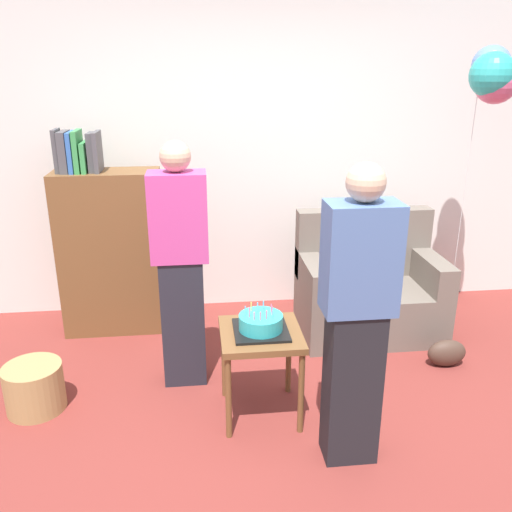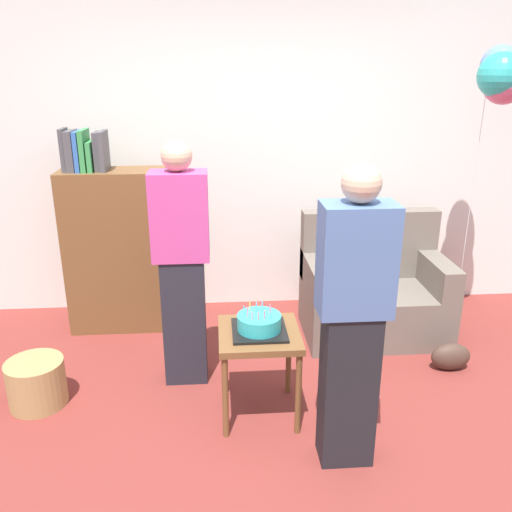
{
  "view_description": "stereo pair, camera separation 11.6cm",
  "coord_description": "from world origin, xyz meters",
  "px_view_note": "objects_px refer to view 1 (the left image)",
  "views": [
    {
      "loc": [
        -0.49,
        -2.47,
        2.04
      ],
      "look_at": [
        -0.14,
        0.58,
        0.95
      ],
      "focal_mm": 37.47,
      "sensor_mm": 36.0,
      "label": 1
    },
    {
      "loc": [
        -0.37,
        -2.48,
        2.04
      ],
      "look_at": [
        -0.14,
        0.58,
        0.95
      ],
      "focal_mm": 37.47,
      "sensor_mm": 36.0,
      "label": 2
    }
  ],
  "objects_px": {
    "bookshelf": "(111,248)",
    "birthday_cake": "(261,324)",
    "handbag": "(447,353)",
    "balloon_bunch": "(493,75)",
    "person_blowing_candles": "(181,266)",
    "wicker_basket": "(34,388)",
    "person_holding_cake": "(356,319)",
    "couch": "(368,291)",
    "side_table": "(261,344)"
  },
  "relations": [
    {
      "from": "person_blowing_candles",
      "to": "birthday_cake",
      "type": "bearing_deg",
      "value": -49.13
    },
    {
      "from": "person_blowing_candles",
      "to": "couch",
      "type": "bearing_deg",
      "value": 16.09
    },
    {
      "from": "birthday_cake",
      "to": "person_holding_cake",
      "type": "xyz_separation_m",
      "value": [
        0.44,
        -0.43,
        0.22
      ]
    },
    {
      "from": "side_table",
      "to": "wicker_basket",
      "type": "distance_m",
      "value": 1.45
    },
    {
      "from": "person_holding_cake",
      "to": "person_blowing_candles",
      "type": "bearing_deg",
      "value": -32.67
    },
    {
      "from": "bookshelf",
      "to": "person_holding_cake",
      "type": "distance_m",
      "value": 2.27
    },
    {
      "from": "wicker_basket",
      "to": "balloon_bunch",
      "type": "xyz_separation_m",
      "value": [
        3.17,
        0.76,
        1.84
      ]
    },
    {
      "from": "bookshelf",
      "to": "handbag",
      "type": "distance_m",
      "value": 2.66
    },
    {
      "from": "person_holding_cake",
      "to": "wicker_basket",
      "type": "height_order",
      "value": "person_holding_cake"
    },
    {
      "from": "bookshelf",
      "to": "side_table",
      "type": "xyz_separation_m",
      "value": [
        1.04,
        -1.3,
        -0.21
      ]
    },
    {
      "from": "birthday_cake",
      "to": "balloon_bunch",
      "type": "xyz_separation_m",
      "value": [
        1.77,
        0.96,
        1.37
      ]
    },
    {
      "from": "side_table",
      "to": "birthday_cake",
      "type": "height_order",
      "value": "birthday_cake"
    },
    {
      "from": "side_table",
      "to": "balloon_bunch",
      "type": "height_order",
      "value": "balloon_bunch"
    },
    {
      "from": "bookshelf",
      "to": "person_holding_cake",
      "type": "height_order",
      "value": "person_holding_cake"
    },
    {
      "from": "handbag",
      "to": "balloon_bunch",
      "type": "bearing_deg",
      "value": 56.36
    },
    {
      "from": "bookshelf",
      "to": "side_table",
      "type": "bearing_deg",
      "value": -51.35
    },
    {
      "from": "couch",
      "to": "wicker_basket",
      "type": "bearing_deg",
      "value": -161.05
    },
    {
      "from": "person_holding_cake",
      "to": "handbag",
      "type": "xyz_separation_m",
      "value": [
        0.96,
        0.83,
        -0.73
      ]
    },
    {
      "from": "bookshelf",
      "to": "handbag",
      "type": "xyz_separation_m",
      "value": [
        2.43,
        -0.89,
        -0.59
      ]
    },
    {
      "from": "couch",
      "to": "balloon_bunch",
      "type": "height_order",
      "value": "balloon_bunch"
    },
    {
      "from": "handbag",
      "to": "wicker_basket",
      "type": "bearing_deg",
      "value": -175.9
    },
    {
      "from": "couch",
      "to": "person_holding_cake",
      "type": "bearing_deg",
      "value": -111.05
    },
    {
      "from": "wicker_basket",
      "to": "balloon_bunch",
      "type": "height_order",
      "value": "balloon_bunch"
    },
    {
      "from": "bookshelf",
      "to": "balloon_bunch",
      "type": "relative_size",
      "value": 0.74
    },
    {
      "from": "side_table",
      "to": "birthday_cake",
      "type": "distance_m",
      "value": 0.13
    },
    {
      "from": "couch",
      "to": "person_holding_cake",
      "type": "height_order",
      "value": "person_holding_cake"
    },
    {
      "from": "bookshelf",
      "to": "balloon_bunch",
      "type": "xyz_separation_m",
      "value": [
        2.81,
        -0.33,
        1.3
      ]
    },
    {
      "from": "bookshelf",
      "to": "side_table",
      "type": "height_order",
      "value": "bookshelf"
    },
    {
      "from": "person_blowing_candles",
      "to": "wicker_basket",
      "type": "relative_size",
      "value": 4.53
    },
    {
      "from": "side_table",
      "to": "wicker_basket",
      "type": "xyz_separation_m",
      "value": [
        -1.4,
        0.2,
        -0.33
      ]
    },
    {
      "from": "birthday_cake",
      "to": "handbag",
      "type": "xyz_separation_m",
      "value": [
        1.4,
        0.4,
        -0.51
      ]
    },
    {
      "from": "birthday_cake",
      "to": "handbag",
      "type": "bearing_deg",
      "value": 16.08
    },
    {
      "from": "birthday_cake",
      "to": "balloon_bunch",
      "type": "bearing_deg",
      "value": 28.55
    },
    {
      "from": "couch",
      "to": "bookshelf",
      "type": "distance_m",
      "value": 2.08
    },
    {
      "from": "wicker_basket",
      "to": "handbag",
      "type": "height_order",
      "value": "wicker_basket"
    },
    {
      "from": "couch",
      "to": "person_holding_cake",
      "type": "xyz_separation_m",
      "value": [
        -0.56,
        -1.46,
        0.49
      ]
    },
    {
      "from": "side_table",
      "to": "balloon_bunch",
      "type": "xyz_separation_m",
      "value": [
        1.77,
        0.96,
        1.51
      ]
    },
    {
      "from": "couch",
      "to": "balloon_bunch",
      "type": "distance_m",
      "value": 1.82
    },
    {
      "from": "person_holding_cake",
      "to": "wicker_basket",
      "type": "xyz_separation_m",
      "value": [
        -1.84,
        0.63,
        -0.68
      ]
    },
    {
      "from": "side_table",
      "to": "balloon_bunch",
      "type": "relative_size",
      "value": 0.26
    },
    {
      "from": "wicker_basket",
      "to": "balloon_bunch",
      "type": "relative_size",
      "value": 0.16
    },
    {
      "from": "side_table",
      "to": "wicker_basket",
      "type": "height_order",
      "value": "side_table"
    },
    {
      "from": "wicker_basket",
      "to": "couch",
      "type": "bearing_deg",
      "value": 18.95
    },
    {
      "from": "person_blowing_candles",
      "to": "handbag",
      "type": "bearing_deg",
      "value": -6.87
    },
    {
      "from": "person_blowing_candles",
      "to": "balloon_bunch",
      "type": "xyz_separation_m",
      "value": [
        2.24,
        0.52,
        1.15
      ]
    },
    {
      "from": "side_table",
      "to": "person_blowing_candles",
      "type": "distance_m",
      "value": 0.73
    },
    {
      "from": "side_table",
      "to": "couch",
      "type": "bearing_deg",
      "value": 45.83
    },
    {
      "from": "bookshelf",
      "to": "birthday_cake",
      "type": "distance_m",
      "value": 1.66
    },
    {
      "from": "bookshelf",
      "to": "handbag",
      "type": "relative_size",
      "value": 5.77
    },
    {
      "from": "person_holding_cake",
      "to": "bookshelf",
      "type": "bearing_deg",
      "value": -38.22
    }
  ]
}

